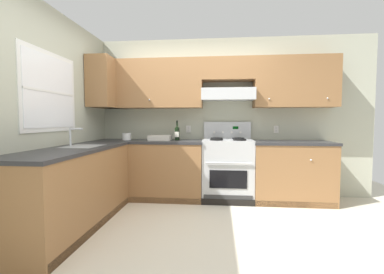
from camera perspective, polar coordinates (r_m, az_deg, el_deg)
name	(u,v)px	position (r m, az deg, el deg)	size (l,w,h in m)	color
ground_plane	(183,232)	(3.07, -2.07, -19.78)	(7.04, 7.04, 0.00)	beige
wall_back	(220,105)	(4.33, 6.04, 6.98)	(4.68, 0.57, 2.55)	#B7BAA3
wall_left	(55,110)	(3.61, -27.55, 5.14)	(0.47, 4.00, 2.55)	#B7BAA3
counter_back_run	(205,170)	(4.12, 2.88, -7.20)	(3.60, 0.65, 0.91)	olive
counter_left_run	(74,188)	(3.32, -24.18, -9.95)	(0.63, 1.91, 1.13)	olive
stove	(227,169)	(4.12, 7.67, -6.83)	(0.76, 0.62, 1.20)	#B7BABC
wine_bottle	(177,132)	(4.19, -3.23, 1.00)	(0.08, 0.08, 0.31)	black
bowl	(160,139)	(4.19, -6.90, -0.34)	(0.35, 0.25, 0.08)	beige
paper_towel_roll	(127,137)	(4.33, -13.95, 0.10)	(0.14, 0.14, 0.11)	white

